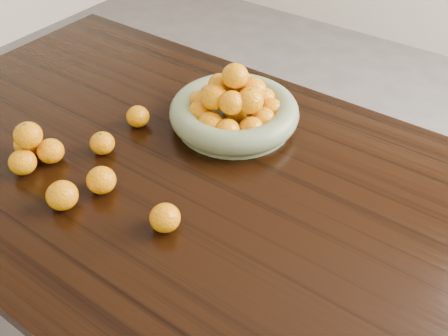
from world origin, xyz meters
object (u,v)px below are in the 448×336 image
Objects in this scene: fruit_bowl at (234,109)px; dining_table at (234,220)px; loose_orange_0 at (102,143)px; orange_pyramid at (32,148)px.

dining_table is at bearing -54.99° from fruit_bowl.
fruit_bowl is 0.35m from loose_orange_0.
loose_orange_0 is (-0.20, -0.29, -0.02)m from fruit_bowl.
loose_orange_0 reaches higher than dining_table.
dining_table is at bearing 11.10° from loose_orange_0.
loose_orange_0 is at bearing -168.90° from dining_table.
orange_pyramid reaches higher than dining_table.
orange_pyramid reaches higher than loose_orange_0.
dining_table is 0.30m from fruit_bowl.
loose_orange_0 is at bearing -124.01° from fruit_bowl.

